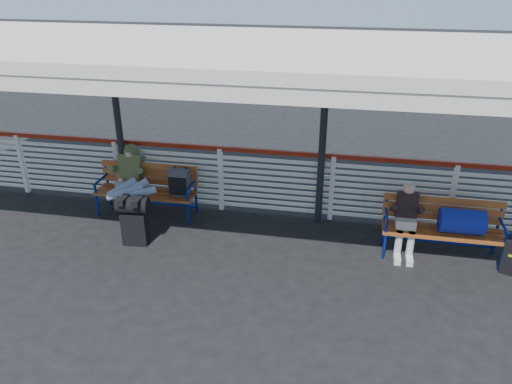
% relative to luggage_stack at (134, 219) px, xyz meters
% --- Properties ---
extents(ground, '(60.00, 60.00, 0.00)m').
position_rel_luggage_stack_xyz_m(ground, '(1.06, -0.45, -0.45)').
color(ground, black).
rests_on(ground, ground).
extents(fence, '(12.08, 0.08, 1.24)m').
position_rel_luggage_stack_xyz_m(fence, '(1.06, 1.45, 0.21)').
color(fence, silver).
rests_on(fence, ground).
extents(canopy, '(12.60, 3.60, 3.16)m').
position_rel_luggage_stack_xyz_m(canopy, '(1.06, 0.41, 2.59)').
color(canopy, silver).
rests_on(canopy, ground).
extents(luggage_stack, '(0.52, 0.32, 0.83)m').
position_rel_luggage_stack_xyz_m(luggage_stack, '(0.00, 0.00, 0.00)').
color(luggage_stack, black).
rests_on(luggage_stack, ground).
extents(bench_left, '(1.80, 0.56, 0.94)m').
position_rel_luggage_stack_xyz_m(bench_left, '(0.01, 1.03, 0.15)').
color(bench_left, '#A95720').
rests_on(bench_left, ground).
extents(bench_right, '(1.80, 0.56, 0.92)m').
position_rel_luggage_stack_xyz_m(bench_right, '(4.95, 0.54, 0.16)').
color(bench_right, '#A95720').
rests_on(bench_right, ground).
extents(traveler_man, '(0.94, 1.64, 0.77)m').
position_rel_luggage_stack_xyz_m(traveler_man, '(-0.35, 0.69, 0.25)').
color(traveler_man, '#808DAC').
rests_on(traveler_man, ground).
extents(companion_person, '(0.32, 0.66, 1.15)m').
position_rel_luggage_stack_xyz_m(companion_person, '(4.25, 0.54, 0.14)').
color(companion_person, beige).
rests_on(companion_person, ground).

